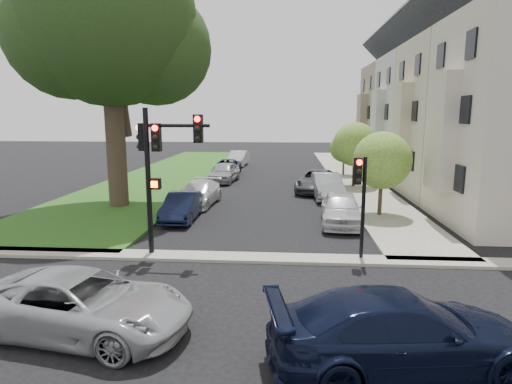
# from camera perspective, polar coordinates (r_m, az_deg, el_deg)

# --- Properties ---
(ground) EXTENTS (140.00, 140.00, 0.00)m
(ground) POSITION_cam_1_polar(r_m,az_deg,el_deg) (14.21, -1.50, -11.61)
(ground) COLOR black
(ground) RESTS_ON ground
(grass_strip) EXTENTS (8.00, 44.00, 0.12)m
(grass_strip) POSITION_cam_1_polar(r_m,az_deg,el_deg) (38.88, -11.27, 2.36)
(grass_strip) COLOR #285520
(grass_strip) RESTS_ON ground
(sidewalk_right) EXTENTS (3.50, 44.00, 0.12)m
(sidewalk_right) POSITION_cam_1_polar(r_m,az_deg,el_deg) (37.87, 12.38, 2.11)
(sidewalk_right) COLOR gray
(sidewalk_right) RESTS_ON ground
(sidewalk_cross) EXTENTS (60.00, 1.00, 0.12)m
(sidewalk_cross) POSITION_cam_1_polar(r_m,az_deg,el_deg) (16.05, -0.79, -8.76)
(sidewalk_cross) COLOR gray
(sidewalk_cross) RESTS_ON ground
(house_b) EXTENTS (7.70, 7.55, 15.97)m
(house_b) POSITION_cam_1_polar(r_m,az_deg,el_deg) (30.74, 26.03, 12.33)
(house_b) COLOR #B1A394
(house_b) RESTS_ON ground
(house_c) EXTENTS (7.70, 7.55, 15.97)m
(house_c) POSITION_cam_1_polar(r_m,az_deg,el_deg) (37.82, 21.78, 12.06)
(house_c) COLOR #B0ADA9
(house_c) RESTS_ON ground
(house_d) EXTENTS (7.70, 7.55, 15.97)m
(house_d) POSITION_cam_1_polar(r_m,az_deg,el_deg) (45.04, 18.89, 11.84)
(house_d) COLOR gray
(house_d) RESTS_ON ground
(eucalyptus) EXTENTS (10.77, 9.77, 15.25)m
(eucalyptus) POSITION_cam_1_polar(r_m,az_deg,el_deg) (26.10, -19.21, 21.07)
(eucalyptus) COLOR #3A2C21
(eucalyptus) RESTS_ON ground
(small_tree_a) EXTENTS (2.98, 2.98, 4.46)m
(small_tree_a) POSITION_cam_1_polar(r_m,az_deg,el_deg) (22.95, 16.47, 4.05)
(small_tree_a) COLOR #3A2C21
(small_tree_a) RESTS_ON ground
(small_tree_b) EXTENTS (3.18, 3.18, 4.77)m
(small_tree_b) POSITION_cam_1_polar(r_m,az_deg,el_deg) (31.85, 13.05, 6.21)
(small_tree_b) COLOR #3A2C21
(small_tree_b) RESTS_ON ground
(small_tree_c) EXTENTS (2.44, 2.44, 3.66)m
(small_tree_c) POSITION_cam_1_polar(r_m,az_deg,el_deg) (37.69, 11.66, 5.73)
(small_tree_c) COLOR #3A2C21
(small_tree_c) RESTS_ON ground
(traffic_signal_main) EXTENTS (2.70, 0.70, 5.55)m
(traffic_signal_main) POSITION_cam_1_polar(r_m,az_deg,el_deg) (16.12, -12.79, 4.79)
(traffic_signal_main) COLOR black
(traffic_signal_main) RESTS_ON ground
(traffic_signal_secondary) EXTENTS (0.50, 0.40, 3.82)m
(traffic_signal_secondary) POSITION_cam_1_polar(r_m,az_deg,el_deg) (15.75, 13.74, 0.37)
(traffic_signal_secondary) COLOR black
(traffic_signal_secondary) RESTS_ON ground
(car_cross_near) EXTENTS (5.80, 3.38, 1.52)m
(car_cross_near) POSITION_cam_1_polar(r_m,az_deg,el_deg) (11.58, -22.26, -13.61)
(car_cross_near) COLOR #999BA0
(car_cross_near) RESTS_ON ground
(car_cross_far) EXTENTS (5.98, 3.27, 1.64)m
(car_cross_far) POSITION_cam_1_polar(r_m,az_deg,el_deg) (9.92, 18.73, -17.14)
(car_cross_far) COLOR black
(car_cross_far) RESTS_ON ground
(car_parked_0) EXTENTS (2.21, 4.82, 1.60)m
(car_parked_0) POSITION_cam_1_polar(r_m,az_deg,el_deg) (21.17, 11.25, -2.18)
(car_parked_0) COLOR silver
(car_parked_0) RESTS_ON ground
(car_parked_1) EXTENTS (1.94, 4.92, 1.59)m
(car_parked_1) POSITION_cam_1_polar(r_m,az_deg,el_deg) (27.61, 9.45, 0.77)
(car_parked_1) COLOR #999BA0
(car_parked_1) RESTS_ON ground
(car_parked_2) EXTENTS (3.60, 5.87, 1.52)m
(car_parked_2) POSITION_cam_1_polar(r_m,az_deg,el_deg) (29.96, 8.20, 1.48)
(car_parked_2) COLOR #3F4247
(car_parked_2) RESTS_ON ground
(car_parked_5) EXTENTS (1.50, 4.22, 1.39)m
(car_parked_5) POSITION_cam_1_polar(r_m,az_deg,el_deg) (22.01, -9.83, -1.93)
(car_parked_5) COLOR black
(car_parked_5) RESTS_ON ground
(car_parked_6) EXTENTS (2.35, 4.98, 1.41)m
(car_parked_6) POSITION_cam_1_polar(r_m,az_deg,el_deg) (25.48, -7.64, -0.19)
(car_parked_6) COLOR silver
(car_parked_6) RESTS_ON ground
(car_parked_7) EXTENTS (2.34, 4.78, 1.57)m
(car_parked_7) POSITION_cam_1_polar(r_m,az_deg,el_deg) (33.99, -4.29, 2.64)
(car_parked_7) COLOR #999BA0
(car_parked_7) RESTS_ON ground
(car_parked_8) EXTENTS (2.50, 4.95, 1.34)m
(car_parked_8) POSITION_cam_1_polar(r_m,az_deg,el_deg) (38.33, -3.81, 3.34)
(car_parked_8) COLOR black
(car_parked_8) RESTS_ON ground
(car_parked_9) EXTENTS (1.95, 4.80, 1.55)m
(car_parked_9) POSITION_cam_1_polar(r_m,az_deg,el_deg) (44.72, -2.38, 4.49)
(car_parked_9) COLOR silver
(car_parked_9) RESTS_ON ground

